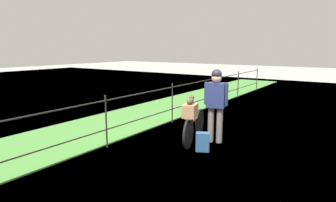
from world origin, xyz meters
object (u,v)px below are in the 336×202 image
backpack_on_paving (203,142)px  cyclist_person (216,99)px  wooden_crate (190,111)px  bicycle_main (194,127)px  terrier_dog (191,100)px

backpack_on_paving → cyclist_person: bearing=-110.6°
wooden_crate → backpack_on_paving: 0.71m
cyclist_person → backpack_on_paving: 1.06m
bicycle_main → cyclist_person: cyclist_person is taller
cyclist_person → bicycle_main: bearing=124.3°
wooden_crate → cyclist_person: 0.72m
bicycle_main → cyclist_person: (0.27, -0.40, 0.65)m
cyclist_person → backpack_on_paving: cyclist_person is taller
bicycle_main → wooden_crate: bearing=-166.1°
terrier_dog → backpack_on_paving: terrier_dog is taller
backpack_on_paving → terrier_dog: bearing=-39.0°
terrier_dog → bicycle_main: bearing=13.9°
bicycle_main → backpack_on_paving: 0.63m
backpack_on_paving → wooden_crate: bearing=-35.6°
bicycle_main → terrier_dog: terrier_dog is taller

